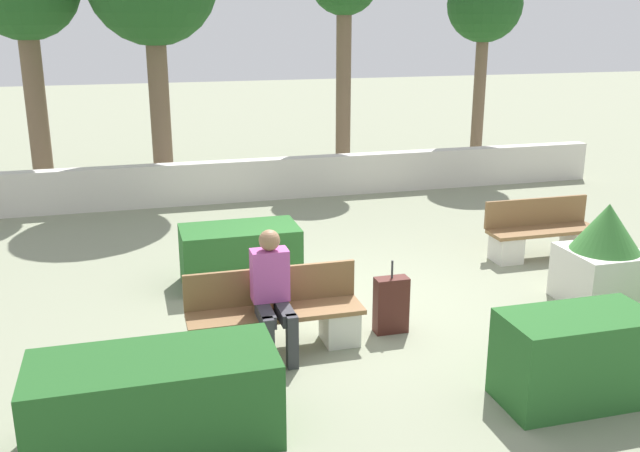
{
  "coord_description": "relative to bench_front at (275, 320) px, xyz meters",
  "views": [
    {
      "loc": [
        -2.57,
        -7.55,
        3.4
      ],
      "look_at": [
        -0.36,
        0.5,
        0.9
      ],
      "focal_mm": 40.0,
      "sensor_mm": 36.0,
      "label": 1
    }
  ],
  "objects": [
    {
      "name": "ground_plane",
      "position": [
        1.21,
        0.8,
        -0.32
      ],
      "size": [
        60.0,
        60.0,
        0.0
      ],
      "primitive_type": "plane",
      "color": "gray"
    },
    {
      "name": "perimeter_wall",
      "position": [
        1.21,
        6.22,
        0.07
      ],
      "size": [
        13.55,
        0.3,
        0.77
      ],
      "color": "beige",
      "rests_on": "ground_plane"
    },
    {
      "name": "bench_front",
      "position": [
        0.0,
        0.0,
        0.0
      ],
      "size": [
        1.85,
        0.48,
        0.83
      ],
      "color": "brown",
      "rests_on": "ground_plane"
    },
    {
      "name": "bench_left_side",
      "position": [
        4.32,
        1.85,
        -0.01
      ],
      "size": [
        1.63,
        0.48,
        0.83
      ],
      "rotation": [
        0.0,
        0.0,
        -0.05
      ],
      "color": "brown",
      "rests_on": "ground_plane"
    },
    {
      "name": "person_seated_man",
      "position": [
        -0.05,
        -0.14,
        0.4
      ],
      "size": [
        0.38,
        0.63,
        1.32
      ],
      "color": "#333338",
      "rests_on": "ground_plane"
    },
    {
      "name": "hedge_block_near_left",
      "position": [
        -1.3,
        -1.42,
        0.06
      ],
      "size": [
        1.99,
        0.87,
        0.75
      ],
      "color": "#235623",
      "rests_on": "ground_plane"
    },
    {
      "name": "hedge_block_near_right",
      "position": [
        2.39,
        -1.76,
        0.1
      ],
      "size": [
        1.37,
        0.7,
        0.84
      ],
      "color": "#286028",
      "rests_on": "ground_plane"
    },
    {
      "name": "hedge_block_mid_left",
      "position": [
        -0.05,
        1.96,
        0.06
      ],
      "size": [
        1.51,
        0.8,
        0.76
      ],
      "color": "#286028",
      "rests_on": "ground_plane"
    },
    {
      "name": "planter_corner_left",
      "position": [
        4.05,
        0.13,
        0.29
      ],
      "size": [
        0.88,
        0.88,
        1.26
      ],
      "color": "beige",
      "rests_on": "ground_plane"
    },
    {
      "name": "suitcase",
      "position": [
        1.31,
        0.04,
        0.0
      ],
      "size": [
        0.37,
        0.18,
        0.84
      ],
      "color": "#471E19",
      "rests_on": "ground_plane"
    },
    {
      "name": "tree_rightmost",
      "position": [
        6.04,
        7.28,
        3.16
      ],
      "size": [
        1.56,
        1.56,
        4.36
      ],
      "color": "brown",
      "rests_on": "ground_plane"
    }
  ]
}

